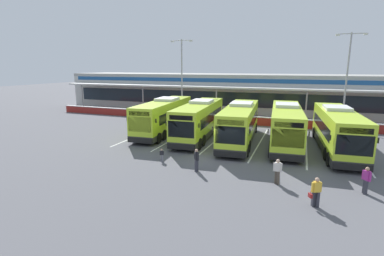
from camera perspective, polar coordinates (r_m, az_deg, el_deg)
name	(u,v)px	position (r m, az deg, el deg)	size (l,w,h in m)	color
ground_plane	(223,158)	(23.31, 6.14, -5.99)	(200.00, 200.00, 0.00)	#56565B
terminal_building	(266,93)	(48.86, 14.44, 6.77)	(70.00, 13.00, 6.00)	#B7B7B2
red_barrier_wall	(253,121)	(36.99, 11.96, 1.45)	(60.00, 0.40, 1.10)	maroon
coach_bus_leftmost	(164,117)	(32.01, -5.53, 2.27)	(3.70, 12.31, 3.78)	#B7DB2D
coach_bus_left_centre	(199,120)	(29.76, 1.49, 1.58)	(3.70, 12.31, 3.78)	#B7DB2D
coach_bus_centre	(240,124)	(28.09, 9.47, 0.79)	(3.70, 12.31, 3.78)	#B7DB2D
coach_bus_right_centre	(286,126)	(28.18, 18.13, 0.39)	(3.70, 12.31, 3.78)	#B7DB2D
coach_bus_rightmost	(337,131)	(27.85, 26.84, -0.46)	(3.70, 12.31, 3.78)	#B7DB2D
bay_stripe_far_west	(146,132)	(32.61, -9.14, -0.83)	(0.14, 13.00, 0.01)	silver
bay_stripe_west	(180,135)	(30.76, -2.35, -1.47)	(0.14, 13.00, 0.01)	silver
bay_stripe_mid_west	(218,139)	(29.40, 5.20, -2.15)	(0.14, 13.00, 0.01)	silver
bay_stripe_centre	(260,143)	(28.59, 13.33, -2.84)	(0.14, 13.00, 0.01)	silver
bay_stripe_mid_east	(306,147)	(28.39, 21.76, -3.49)	(0.14, 13.00, 0.01)	silver
bay_stripe_east	(358,152)	(28.81, 30.14, -4.07)	(0.14, 13.00, 0.01)	silver
pedestrian_with_handbag	(316,191)	(16.56, 23.38, -11.49)	(0.64, 0.44, 1.62)	#33333D
pedestrian_in_dark_coat	(277,171)	(18.80, 16.62, -8.12)	(0.53, 0.30, 1.62)	#4C4238
pedestrian_child	(162,155)	(22.42, -6.03, -5.27)	(0.31, 0.23, 1.00)	slate
pedestrian_near_bin	(197,159)	(20.14, 0.90, -6.23)	(0.43, 0.46, 1.62)	#33333D
pedestrian_approaching_bus	(366,179)	(19.46, 31.31, -8.73)	(0.42, 0.47, 1.62)	#33333D
lamp_post_west	(182,73)	(42.05, -2.04, 10.82)	(3.24, 0.28, 11.00)	#9E9EA3
lamp_post_centre	(347,75)	(38.12, 28.44, 9.27)	(3.24, 0.28, 11.00)	#9E9EA3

